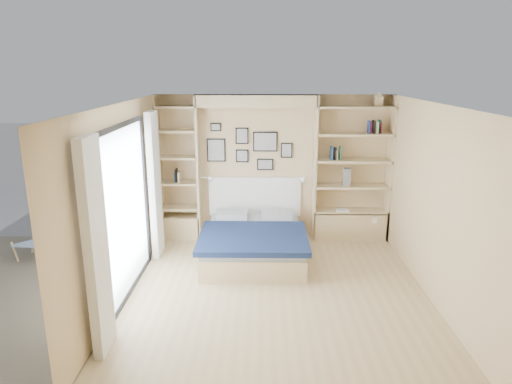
{
  "coord_description": "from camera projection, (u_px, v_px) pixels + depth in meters",
  "views": [
    {
      "loc": [
        -0.2,
        -5.58,
        2.91
      ],
      "look_at": [
        -0.29,
        0.9,
        1.16
      ],
      "focal_mm": 32.0,
      "sensor_mm": 36.0,
      "label": 1
    }
  ],
  "objects": [
    {
      "name": "ground",
      "position": [
        277.0,
        292.0,
        6.15
      ],
      "size": [
        4.5,
        4.5,
        0.0
      ],
      "primitive_type": "plane",
      "color": "tan",
      "rests_on": "ground"
    },
    {
      "name": "bed",
      "position": [
        254.0,
        241.0,
        7.24
      ],
      "size": [
        1.63,
        2.05,
        1.07
      ],
      "color": "tan",
      "rests_on": "ground"
    },
    {
      "name": "room_shell",
      "position": [
        251.0,
        187.0,
        7.34
      ],
      "size": [
        4.5,
        4.5,
        4.5
      ],
      "color": "#D0AF82",
      "rests_on": "ground"
    },
    {
      "name": "deck_chair",
      "position": [
        40.0,
        234.0,
        7.28
      ],
      "size": [
        0.53,
        0.79,
        0.75
      ],
      "rotation": [
        0.0,
        0.0,
        -0.11
      ],
      "color": "tan",
      "rests_on": "ground"
    },
    {
      "name": "shelf_decor",
      "position": [
        340.0,
        143.0,
        7.68
      ],
      "size": [
        3.51,
        0.23,
        2.03
      ],
      "color": "navy",
      "rests_on": "ground"
    },
    {
      "name": "photo_gallery",
      "position": [
        248.0,
        147.0,
        7.88
      ],
      "size": [
        1.48,
        0.02,
        0.82
      ],
      "color": "black",
      "rests_on": "ground"
    },
    {
      "name": "reading_lamps",
      "position": [
        256.0,
        178.0,
        7.79
      ],
      "size": [
        1.92,
        0.12,
        0.15
      ],
      "color": "silver",
      "rests_on": "ground"
    },
    {
      "name": "deck",
      "position": [
        12.0,
        291.0,
        6.2
      ],
      "size": [
        3.2,
        4.0,
        0.05
      ],
      "primitive_type": "cube",
      "color": "#756A56",
      "rests_on": "ground"
    }
  ]
}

